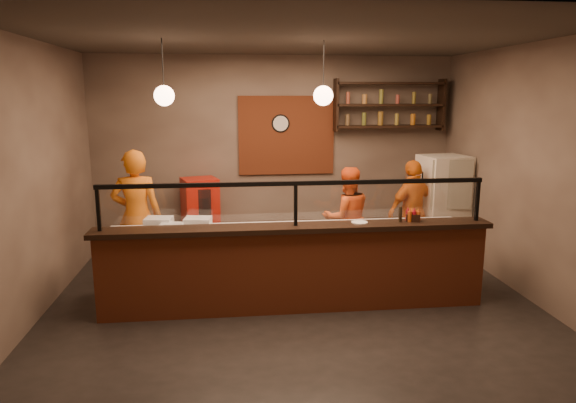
{
  "coord_description": "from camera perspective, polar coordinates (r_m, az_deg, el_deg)",
  "views": [
    {
      "loc": [
        -0.75,
        -6.08,
        2.55
      ],
      "look_at": [
        -0.02,
        0.3,
        1.22
      ],
      "focal_mm": 32.0,
      "sensor_mm": 36.0,
      "label": 1
    }
  ],
  "objects": [
    {
      "name": "floor",
      "position": [
        6.64,
        0.48,
        -10.92
      ],
      "size": [
        6.0,
        6.0,
        0.0
      ],
      "primitive_type": "plane",
      "color": "black",
      "rests_on": "ground"
    },
    {
      "name": "ceiling",
      "position": [
        6.16,
        0.53,
        17.73
      ],
      "size": [
        6.0,
        6.0,
        0.0
      ],
      "primitive_type": "plane",
      "rotation": [
        3.14,
        0.0,
        0.0
      ],
      "color": "#3C362E",
      "rests_on": "wall_back"
    },
    {
      "name": "wall_back",
      "position": [
        8.67,
        -1.51,
        5.38
      ],
      "size": [
        6.0,
        0.0,
        6.0
      ],
      "primitive_type": "plane",
      "rotation": [
        1.57,
        0.0,
        0.0
      ],
      "color": "#7C6A5B",
      "rests_on": "floor"
    },
    {
      "name": "wall_left",
      "position": [
        6.56,
        -26.53,
        2.11
      ],
      "size": [
        0.0,
        5.0,
        5.0
      ],
      "primitive_type": "plane",
      "rotation": [
        1.57,
        0.0,
        1.57
      ],
      "color": "#7C6A5B",
      "rests_on": "floor"
    },
    {
      "name": "wall_right",
      "position": [
        7.21,
        24.95,
        3.01
      ],
      "size": [
        0.0,
        5.0,
        5.0
      ],
      "primitive_type": "plane",
      "rotation": [
        1.57,
        0.0,
        -1.57
      ],
      "color": "#7C6A5B",
      "rests_on": "floor"
    },
    {
      "name": "wall_front",
      "position": [
        3.78,
        5.13,
        -2.93
      ],
      "size": [
        6.0,
        0.0,
        6.0
      ],
      "primitive_type": "plane",
      "rotation": [
        -1.57,
        0.0,
        0.0
      ],
      "color": "#7C6A5B",
      "rests_on": "floor"
    },
    {
      "name": "brick_patch",
      "position": [
        8.63,
        -0.17,
        7.35
      ],
      "size": [
        1.6,
        0.04,
        1.3
      ],
      "primitive_type": "cube",
      "color": "#984121",
      "rests_on": "wall_back"
    },
    {
      "name": "service_counter",
      "position": [
        6.18,
        0.83,
        -7.7
      ],
      "size": [
        4.6,
        0.25,
        1.0
      ],
      "primitive_type": "cube",
      "color": "#984121",
      "rests_on": "floor"
    },
    {
      "name": "counter_ledge",
      "position": [
        6.03,
        0.84,
        -2.94
      ],
      "size": [
        4.7,
        0.37,
        0.06
      ],
      "primitive_type": "cube",
      "color": "black",
      "rests_on": "service_counter"
    },
    {
      "name": "worktop_cabinet",
      "position": [
        6.67,
        0.28,
        -6.89
      ],
      "size": [
        4.6,
        0.75,
        0.85
      ],
      "primitive_type": "cube",
      "color": "gray",
      "rests_on": "floor"
    },
    {
      "name": "worktop",
      "position": [
        6.54,
        0.28,
        -3.16
      ],
      "size": [
        4.6,
        0.75,
        0.05
      ],
      "primitive_type": "cube",
      "color": "silver",
      "rests_on": "worktop_cabinet"
    },
    {
      "name": "sneeze_guard",
      "position": [
        5.95,
        0.85,
        0.23
      ],
      "size": [
        4.5,
        0.05,
        0.52
      ],
      "color": "white",
      "rests_on": "counter_ledge"
    },
    {
      "name": "wall_shelving",
      "position": [
        8.81,
        11.18,
        10.48
      ],
      "size": [
        1.84,
        0.28,
        0.85
      ],
      "color": "black",
      "rests_on": "wall_back"
    },
    {
      "name": "wall_clock",
      "position": [
        8.6,
        -0.84,
        8.67
      ],
      "size": [
        0.3,
        0.04,
        0.3
      ],
      "primitive_type": "cylinder",
      "rotation": [
        1.57,
        0.0,
        0.0
      ],
      "color": "black",
      "rests_on": "wall_back"
    },
    {
      "name": "pendant_left",
      "position": [
        6.33,
        -13.6,
        11.37
      ],
      "size": [
        0.24,
        0.24,
        0.77
      ],
      "color": "black",
      "rests_on": "ceiling"
    },
    {
      "name": "pendant_right",
      "position": [
        6.39,
        3.94,
        11.67
      ],
      "size": [
        0.24,
        0.24,
        0.77
      ],
      "color": "black",
      "rests_on": "ceiling"
    },
    {
      "name": "cook_left",
      "position": [
        7.39,
        -16.47,
        -1.54
      ],
      "size": [
        0.7,
        0.48,
        1.84
      ],
      "primitive_type": "imported",
      "rotation": [
        0.0,
        0.0,
        3.2
      ],
      "color": "orange",
      "rests_on": "floor"
    },
    {
      "name": "cook_mid",
      "position": [
        7.69,
        6.56,
        -1.83
      ],
      "size": [
        0.8,
        0.65,
        1.53
      ],
      "primitive_type": "imported",
      "rotation": [
        0.0,
        0.0,
        3.24
      ],
      "color": "#EA5116",
      "rests_on": "floor"
    },
    {
      "name": "cook_right",
      "position": [
        8.17,
        13.69,
        -1.06
      ],
      "size": [
        1.01,
        0.71,
        1.59
      ],
      "primitive_type": "imported",
      "rotation": [
        0.0,
        0.0,
        3.53
      ],
      "color": "orange",
      "rests_on": "floor"
    },
    {
      "name": "fridge",
      "position": [
        8.54,
        16.73,
        -0.54
      ],
      "size": [
        0.77,
        0.73,
        1.63
      ],
      "primitive_type": "cube",
      "rotation": [
        0.0,
        0.0,
        0.15
      ],
      "color": "beige",
      "rests_on": "floor"
    },
    {
      "name": "red_cooler",
      "position": [
        8.47,
        -9.69,
        -1.63
      ],
      "size": [
        0.66,
        0.63,
        1.25
      ],
      "primitive_type": "cube",
      "rotation": [
        0.0,
        0.0,
        0.3
      ],
      "color": "#AC170B",
      "rests_on": "floor"
    },
    {
      "name": "pizza_dough",
      "position": [
        6.48,
        4.34,
        -3.06
      ],
      "size": [
        0.52,
        0.52,
        0.01
      ],
      "primitive_type": "cylinder",
      "rotation": [
        0.0,
        0.0,
        -0.06
      ],
      "color": "silver",
      "rests_on": "worktop"
    },
    {
      "name": "prep_tub_a",
      "position": [
        6.6,
        -14.15,
        -2.44
      ],
      "size": [
        0.35,
        0.29,
        0.16
      ],
      "primitive_type": "cube",
      "rotation": [
        0.0,
        0.0,
        -0.11
      ],
      "color": "white",
      "rests_on": "worktop"
    },
    {
      "name": "prep_tub_b",
      "position": [
        6.51,
        -9.98,
        -2.47
      ],
      "size": [
        0.35,
        0.3,
        0.16
      ],
      "primitive_type": "cube",
      "rotation": [
        0.0,
        0.0,
        -0.13
      ],
      "color": "white",
      "rests_on": "worktop"
    },
    {
      "name": "prep_tub_c",
      "position": [
        6.38,
        -12.82,
        -2.99
      ],
      "size": [
        0.29,
        0.25,
        0.13
      ],
      "primitive_type": "cube",
      "rotation": [
        0.0,
        0.0,
        -0.13
      ],
      "color": "silver",
      "rests_on": "worktop"
    },
    {
      "name": "rolling_pin",
      "position": [
        6.46,
        -11.36,
        -3.07
      ],
      "size": [
        0.36,
        0.13,
        0.06
      ],
      "primitive_type": "cylinder",
      "rotation": [
        0.0,
        1.57,
        0.2
      ],
      "color": "yellow",
      "rests_on": "worktop"
    },
    {
      "name": "condiment_caddy",
      "position": [
        6.4,
        13.71,
        -1.72
      ],
      "size": [
        0.19,
        0.17,
        0.09
      ],
      "primitive_type": "cube",
      "rotation": [
        0.0,
        0.0,
        -0.31
      ],
      "color": "black",
      "rests_on": "counter_ledge"
    },
    {
      "name": "pepper_mill",
      "position": [
        6.31,
        12.39,
        -1.39
      ],
      "size": [
        0.05,
        0.05,
        0.18
      ],
      "primitive_type": "cylinder",
      "rotation": [
        0.0,
        0.0,
        0.35
      ],
      "color": "black",
      "rests_on": "counter_ledge"
    },
    {
      "name": "small_plate",
      "position": [
        6.19,
        7.95,
        -2.31
      ],
      "size": [
        0.2,
        0.2,
        0.01
      ],
      "primitive_type": "cylinder",
      "rotation": [
        0.0,
        0.0,
        -0.02
      ],
      "color": "silver",
      "rests_on": "counter_ledge"
    }
  ]
}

